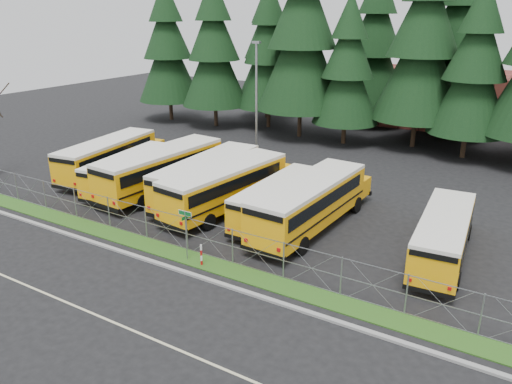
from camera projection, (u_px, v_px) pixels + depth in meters
ground at (213, 247)px, 27.95m from camera, size 120.00×120.00×0.00m
curb at (177, 270)px, 25.44m from camera, size 50.00×0.25×0.12m
grass_verge at (194, 259)px, 26.58m from camera, size 50.00×1.40×0.06m
road_lane_line at (105, 318)px, 21.52m from camera, size 50.00×0.12×0.01m
chainlink_fence at (202, 238)px, 26.81m from camera, size 44.00×0.10×2.00m
brick_building at (463, 100)px, 56.17m from camera, size 22.00×10.00×6.00m
bus_0 at (111, 158)px, 39.71m from camera, size 4.06×11.41×2.93m
bus_1 at (133, 171)px, 36.85m from camera, size 3.54×10.21×2.62m
bus_2 at (166, 170)px, 36.06m from camera, size 3.75×12.38×3.20m
bus_3 at (211, 179)px, 34.54m from camera, size 3.10×11.67×3.04m
bus_4 at (230, 187)px, 32.88m from camera, size 4.16×11.90×3.05m
bus_5 at (281, 201)px, 31.21m from camera, size 2.38×9.93×2.60m
bus_6 at (312, 204)px, 29.94m from camera, size 3.42×12.01×3.11m
bus_east at (444, 237)px, 26.22m from camera, size 3.17×10.19×2.63m
street_sign at (186, 225)px, 25.88m from camera, size 0.84×0.55×2.81m
striped_bollard at (201, 255)px, 25.77m from camera, size 0.11×0.11×1.20m
light_standard at (256, 99)px, 41.98m from camera, size 0.70×0.35×10.14m
conifer_0 at (168, 51)px, 57.86m from camera, size 7.24×7.24×16.00m
conifer_1 at (214, 53)px, 54.59m from camera, size 7.35×7.35×16.25m
conifer_2 at (269, 56)px, 54.06m from camera, size 7.07×7.07×15.64m
conifer_3 at (302, 38)px, 49.14m from camera, size 8.94×8.94×19.76m
conifer_4 at (348, 70)px, 47.34m from camera, size 6.44×6.44×14.24m
conifer_5 at (423, 46)px, 45.39m from camera, size 8.50×8.50×18.80m
conifer_6 at (475, 71)px, 42.42m from camera, size 6.88×6.88×15.23m
conifer_10 at (267, 51)px, 59.10m from camera, size 7.13×7.13×15.76m
conifer_11 at (375, 48)px, 54.46m from camera, size 7.79×7.79×17.22m
conifer_12 at (456, 47)px, 48.54m from camera, size 8.27×8.27×18.29m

